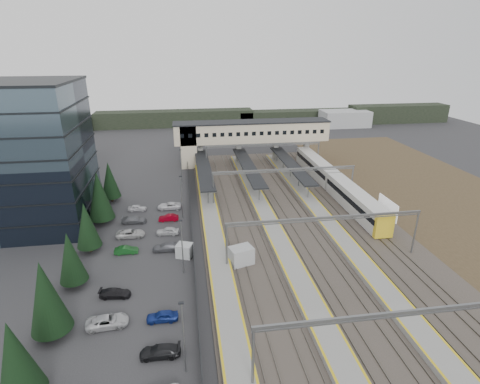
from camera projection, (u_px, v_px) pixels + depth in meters
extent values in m
plane|color=#2B2B2D|center=(233.00, 241.00, 60.21)|extent=(220.00, 220.00, 0.00)
cube|color=#394B57|center=(8.00, 158.00, 61.88)|extent=(24.00, 18.00, 24.00)
cube|color=black|center=(19.00, 205.00, 65.01)|extent=(24.30, 18.30, 0.25)
cube|color=black|center=(15.00, 187.00, 63.76)|extent=(24.30, 18.30, 0.25)
cube|color=black|center=(10.00, 168.00, 62.51)|extent=(24.30, 18.30, 0.25)
cube|color=black|center=(6.00, 148.00, 61.26)|extent=(24.30, 18.30, 0.25)
cube|color=black|center=(1.00, 127.00, 60.01)|extent=(24.30, 18.30, 0.25)
cone|color=black|center=(15.00, 358.00, 31.48)|extent=(3.90, 3.90, 7.50)
cylinder|color=black|center=(54.00, 331.00, 40.36)|extent=(0.44, 0.44, 1.20)
cone|color=black|center=(46.00, 296.00, 38.72)|extent=(4.26, 4.26, 8.20)
cylinder|color=black|center=(75.00, 282.00, 48.64)|extent=(0.44, 0.44, 1.20)
cone|color=black|center=(70.00, 257.00, 47.26)|extent=(3.54, 3.54, 6.80)
cylinder|color=black|center=(90.00, 248.00, 56.93)|extent=(0.44, 0.44, 1.20)
cone|color=black|center=(87.00, 225.00, 55.51)|extent=(3.64, 3.64, 7.00)
cylinder|color=black|center=(103.00, 220.00, 66.14)|extent=(0.44, 0.44, 1.20)
cone|color=black|center=(99.00, 195.00, 64.45)|extent=(4.42, 4.42, 8.50)
cylinder|color=black|center=(112.00, 198.00, 75.35)|extent=(0.44, 0.44, 1.20)
cone|color=black|center=(110.00, 180.00, 73.89)|extent=(3.74, 3.74, 7.20)
imported|color=silver|center=(108.00, 321.00, 41.66)|extent=(4.78, 2.51, 1.28)
imported|color=black|center=(115.00, 293.00, 46.57)|extent=(3.98, 1.94, 1.12)
imported|color=#154E1D|center=(126.00, 250.00, 56.32)|extent=(3.53, 1.24, 1.16)
imported|color=#BABABA|center=(131.00, 233.00, 61.18)|extent=(4.62, 2.17, 1.28)
imported|color=slate|center=(134.00, 220.00, 66.07)|extent=(4.38, 1.91, 1.25)
imported|color=silver|center=(137.00, 208.00, 70.96)|extent=(3.52, 1.62, 1.17)
imported|color=black|center=(160.00, 351.00, 37.63)|extent=(4.18, 1.84, 1.20)
imported|color=navy|center=(162.00, 316.00, 42.50)|extent=(3.62, 1.53, 1.22)
imported|color=#57595F|center=(167.00, 247.00, 57.14)|extent=(4.40, 1.94, 1.26)
imported|color=silver|center=(168.00, 231.00, 62.01)|extent=(3.92, 1.89, 1.29)
imported|color=maroon|center=(169.00, 218.00, 66.92)|extent=(3.55, 1.28, 1.16)
imported|color=silver|center=(169.00, 206.00, 71.78)|extent=(4.71, 2.49, 1.26)
cylinder|color=slate|center=(183.00, 338.00, 34.62)|extent=(0.16, 0.16, 8.00)
cube|color=black|center=(181.00, 303.00, 33.16)|extent=(0.50, 0.25, 0.15)
cylinder|color=slate|center=(182.00, 247.00, 50.27)|extent=(0.16, 0.16, 8.00)
cube|color=black|center=(181.00, 221.00, 48.81)|extent=(0.50, 0.25, 0.15)
cylinder|color=slate|center=(182.00, 197.00, 66.85)|extent=(0.16, 0.16, 8.00)
cube|color=black|center=(180.00, 176.00, 65.39)|extent=(0.50, 0.25, 0.15)
cylinder|color=slate|center=(181.00, 167.00, 83.42)|extent=(0.16, 0.16, 8.00)
cube|color=black|center=(180.00, 150.00, 81.96)|extent=(0.50, 0.25, 0.15)
cube|color=#26282B|center=(192.00, 224.00, 63.54)|extent=(0.08, 90.00, 2.00)
cube|color=#A2A5A7|center=(241.00, 256.00, 53.29)|extent=(3.78, 3.21, 2.69)
cube|color=#A2A5A7|center=(185.00, 250.00, 55.38)|extent=(2.75, 2.54, 2.04)
cube|color=#3E3831|center=(297.00, 222.00, 66.44)|extent=(34.00, 90.00, 0.20)
cube|color=#59544C|center=(225.00, 226.00, 64.61)|extent=(0.08, 90.00, 0.14)
cube|color=#59544C|center=(234.00, 225.00, 64.81)|extent=(0.08, 90.00, 0.14)
cube|color=#59544C|center=(248.00, 224.00, 65.16)|extent=(0.08, 90.00, 0.14)
cube|color=#59544C|center=(256.00, 224.00, 65.36)|extent=(0.08, 90.00, 0.14)
cube|color=#59544C|center=(282.00, 222.00, 66.00)|extent=(0.08, 90.00, 0.14)
cube|color=#59544C|center=(290.00, 221.00, 66.20)|extent=(0.08, 90.00, 0.14)
cube|color=#59544C|center=(304.00, 221.00, 66.55)|extent=(0.08, 90.00, 0.14)
cube|color=#59544C|center=(311.00, 220.00, 66.75)|extent=(0.08, 90.00, 0.14)
cube|color=#59544C|center=(336.00, 218.00, 67.39)|extent=(0.08, 90.00, 0.14)
cube|color=#59544C|center=(343.00, 218.00, 67.59)|extent=(0.08, 90.00, 0.14)
cube|color=#59544C|center=(357.00, 217.00, 67.94)|extent=(0.08, 90.00, 0.14)
cube|color=#59544C|center=(364.00, 216.00, 68.14)|extent=(0.08, 90.00, 0.14)
cube|color=gray|center=(212.00, 226.00, 64.23)|extent=(3.20, 82.00, 0.90)
cube|color=gold|center=(204.00, 224.00, 63.86)|extent=(0.25, 82.00, 0.02)
cube|color=gold|center=(221.00, 223.00, 64.26)|extent=(0.25, 82.00, 0.02)
cube|color=gray|center=(269.00, 222.00, 65.62)|extent=(3.20, 82.00, 0.90)
cube|color=gold|center=(261.00, 220.00, 65.25)|extent=(0.25, 82.00, 0.02)
cube|color=gold|center=(277.00, 219.00, 65.65)|extent=(0.25, 82.00, 0.02)
cube|color=gray|center=(324.00, 218.00, 67.01)|extent=(3.20, 82.00, 0.90)
cube|color=gold|center=(316.00, 216.00, 66.64)|extent=(0.25, 82.00, 0.02)
cube|color=gold|center=(332.00, 215.00, 67.04)|extent=(0.25, 82.00, 0.02)
cube|color=black|center=(204.00, 168.00, 83.20)|extent=(3.00, 30.00, 0.25)
cube|color=slate|center=(204.00, 168.00, 83.25)|extent=(3.10, 30.00, 0.12)
cylinder|color=slate|center=(208.00, 196.00, 71.81)|extent=(0.20, 0.20, 3.10)
cylinder|color=slate|center=(206.00, 184.00, 77.79)|extent=(0.20, 0.20, 3.10)
cylinder|color=slate|center=(204.00, 174.00, 83.78)|extent=(0.20, 0.20, 3.10)
cylinder|color=slate|center=(202.00, 166.00, 89.76)|extent=(0.20, 0.20, 3.10)
cylinder|color=slate|center=(201.00, 158.00, 95.75)|extent=(0.20, 0.20, 3.10)
cube|color=black|center=(248.00, 166.00, 84.58)|extent=(3.00, 30.00, 0.25)
cube|color=slate|center=(248.00, 166.00, 84.64)|extent=(3.10, 30.00, 0.12)
cylinder|color=slate|center=(259.00, 193.00, 73.20)|extent=(0.20, 0.20, 3.10)
cylinder|color=slate|center=(253.00, 182.00, 79.18)|extent=(0.20, 0.20, 3.10)
cylinder|color=slate|center=(248.00, 172.00, 85.17)|extent=(0.20, 0.20, 3.10)
cylinder|color=slate|center=(244.00, 164.00, 91.15)|extent=(0.20, 0.20, 3.10)
cylinder|color=slate|center=(240.00, 157.00, 97.14)|extent=(0.20, 0.20, 3.10)
cube|color=black|center=(291.00, 164.00, 85.97)|extent=(3.00, 30.00, 0.25)
cube|color=slate|center=(291.00, 164.00, 86.03)|extent=(3.10, 30.00, 0.12)
cylinder|color=slate|center=(308.00, 190.00, 74.59)|extent=(0.20, 0.20, 3.10)
cylinder|color=slate|center=(299.00, 180.00, 80.57)|extent=(0.20, 0.20, 3.10)
cylinder|color=slate|center=(291.00, 170.00, 86.56)|extent=(0.20, 0.20, 3.10)
cylinder|color=slate|center=(283.00, 162.00, 92.54)|extent=(0.20, 0.20, 3.10)
cylinder|color=slate|center=(277.00, 155.00, 98.53)|extent=(0.20, 0.20, 3.10)
cube|color=beige|center=(252.00, 132.00, 97.24)|extent=(40.00, 6.00, 5.00)
cube|color=black|center=(252.00, 122.00, 96.32)|extent=(40.40, 6.40, 0.30)
cube|color=beige|center=(188.00, 145.00, 96.05)|extent=(4.00, 6.00, 11.00)
cube|color=black|center=(182.00, 136.00, 91.93)|extent=(1.00, 0.06, 1.00)
cube|color=black|center=(190.00, 136.00, 92.20)|extent=(1.00, 0.06, 1.00)
cube|color=black|center=(198.00, 136.00, 92.48)|extent=(1.00, 0.06, 1.00)
cube|color=black|center=(206.00, 135.00, 92.76)|extent=(1.00, 0.06, 1.00)
cube|color=black|center=(214.00, 135.00, 93.04)|extent=(1.00, 0.06, 1.00)
cube|color=black|center=(222.00, 135.00, 93.32)|extent=(1.00, 0.06, 1.00)
cube|color=black|center=(230.00, 134.00, 93.59)|extent=(1.00, 0.06, 1.00)
cube|color=black|center=(238.00, 134.00, 93.87)|extent=(1.00, 0.06, 1.00)
cube|color=black|center=(246.00, 134.00, 94.15)|extent=(1.00, 0.06, 1.00)
cube|color=black|center=(254.00, 134.00, 94.43)|extent=(1.00, 0.06, 1.00)
cube|color=black|center=(262.00, 133.00, 94.70)|extent=(1.00, 0.06, 1.00)
cube|color=black|center=(269.00, 133.00, 94.98)|extent=(1.00, 0.06, 1.00)
cube|color=black|center=(277.00, 133.00, 95.26)|extent=(1.00, 0.06, 1.00)
cube|color=black|center=(285.00, 133.00, 95.54)|extent=(1.00, 0.06, 1.00)
cube|color=black|center=(292.00, 132.00, 95.82)|extent=(1.00, 0.06, 1.00)
cube|color=black|center=(300.00, 132.00, 96.09)|extent=(1.00, 0.06, 1.00)
cube|color=black|center=(307.00, 132.00, 96.37)|extent=(1.00, 0.06, 1.00)
cube|color=black|center=(315.00, 132.00, 96.65)|extent=(1.00, 0.06, 1.00)
cube|color=black|center=(322.00, 131.00, 96.93)|extent=(1.00, 0.06, 1.00)
cube|color=gray|center=(195.00, 154.00, 97.16)|extent=(1.20, 1.60, 6.00)
cube|color=gray|center=(201.00, 154.00, 97.37)|extent=(1.20, 1.60, 6.00)
cube|color=gray|center=(238.00, 153.00, 98.76)|extent=(1.20, 1.60, 6.00)
cube|color=gray|center=(275.00, 151.00, 100.15)|extent=(1.20, 1.60, 6.00)
cube|color=gray|center=(306.00, 150.00, 101.33)|extent=(1.20, 1.60, 6.00)
cylinder|color=slate|center=(253.00, 360.00, 32.87)|extent=(0.28, 0.28, 7.00)
cube|color=slate|center=(407.00, 312.00, 33.54)|extent=(28.40, 0.25, 0.35)
cube|color=slate|center=(406.00, 316.00, 33.69)|extent=(28.40, 0.12, 0.12)
cylinder|color=slate|center=(227.00, 247.00, 51.29)|extent=(0.28, 0.28, 7.00)
cylinder|color=slate|center=(415.00, 233.00, 55.18)|extent=(0.28, 0.28, 7.00)
cube|color=slate|center=(326.00, 218.00, 51.96)|extent=(28.40, 0.25, 0.35)
cube|color=slate|center=(326.00, 220.00, 52.10)|extent=(28.40, 0.12, 0.12)
cylinder|color=slate|center=(213.00, 190.00, 71.55)|extent=(0.28, 0.28, 7.00)
cylinder|color=slate|center=(352.00, 183.00, 75.44)|extent=(0.28, 0.28, 7.00)
cube|color=slate|center=(285.00, 170.00, 72.22)|extent=(28.40, 0.25, 0.35)
cube|color=slate|center=(285.00, 171.00, 72.36)|extent=(28.40, 0.12, 0.12)
cylinder|color=slate|center=(206.00, 161.00, 89.96)|extent=(0.28, 0.28, 7.00)
cylinder|color=slate|center=(318.00, 156.00, 93.85)|extent=(0.28, 0.28, 7.00)
cube|color=slate|center=(264.00, 144.00, 90.63)|extent=(28.40, 0.25, 0.35)
cube|color=slate|center=(264.00, 146.00, 90.78)|extent=(28.40, 0.12, 0.12)
cube|color=beige|center=(355.00, 201.00, 69.72)|extent=(3.08, 21.40, 3.96)
cube|color=black|center=(356.00, 199.00, 69.56)|extent=(3.15, 20.80, 0.99)
cube|color=slate|center=(354.00, 209.00, 70.35)|extent=(2.64, 20.00, 0.55)
cube|color=beige|center=(316.00, 166.00, 89.98)|extent=(3.08, 21.40, 3.96)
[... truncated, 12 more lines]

